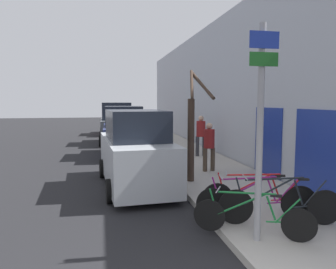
# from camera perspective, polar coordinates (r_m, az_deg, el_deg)

# --- Properties ---
(ground_plane) EXTENTS (80.00, 80.00, 0.00)m
(ground_plane) POSITION_cam_1_polar(r_m,az_deg,el_deg) (14.06, -6.40, -4.91)
(ground_plane) COLOR black
(sidewalk_curb) EXTENTS (3.20, 32.00, 0.15)m
(sidewalk_curb) POSITION_cam_1_polar(r_m,az_deg,el_deg) (17.18, 1.45, -2.66)
(sidewalk_curb) COLOR #ADA89E
(sidewalk_curb) RESTS_ON ground
(building_facade) EXTENTS (0.23, 32.00, 6.50)m
(building_facade) POSITION_cam_1_polar(r_m,az_deg,el_deg) (17.40, 7.22, 7.83)
(building_facade) COLOR #B2B7C1
(building_facade) RESTS_ON ground
(signpost) EXTENTS (0.53, 0.14, 3.77)m
(signpost) POSITION_cam_1_polar(r_m,az_deg,el_deg) (5.84, 15.75, 1.25)
(signpost) COLOR #939399
(signpost) RESTS_ON sidewalk_curb
(bicycle_0) EXTENTS (1.92, 1.12, 0.84)m
(bicycle_0) POSITION_cam_1_polar(r_m,az_deg,el_deg) (6.33, 14.50, -13.73)
(bicycle_0) COLOR black
(bicycle_0) RESTS_ON sidewalk_curb
(bicycle_1) EXTENTS (2.43, 0.66, 0.98)m
(bicycle_1) POSITION_cam_1_polar(r_m,az_deg,el_deg) (7.04, 18.95, -11.43)
(bicycle_1) COLOR black
(bicycle_1) RESTS_ON sidewalk_curb
(bicycle_2) EXTENTS (2.40, 0.60, 0.92)m
(bicycle_2) POSITION_cam_1_polar(r_m,az_deg,el_deg) (7.20, 14.81, -11.07)
(bicycle_2) COLOR black
(bicycle_2) RESTS_ON sidewalk_curb
(bicycle_3) EXTENTS (2.30, 0.84, 0.93)m
(bicycle_3) POSITION_cam_1_polar(r_m,az_deg,el_deg) (7.46, 15.49, -10.47)
(bicycle_3) COLOR black
(bicycle_3) RESTS_ON sidewalk_curb
(parked_car_0) EXTENTS (2.21, 4.82, 2.34)m
(parked_car_0) POSITION_cam_1_polar(r_m,az_deg,el_deg) (9.99, -5.69, -3.12)
(parked_car_0) COLOR #B2B7BC
(parked_car_0) RESTS_ON ground
(parked_car_1) EXTENTS (2.13, 4.18, 2.38)m
(parked_car_1) POSITION_cam_1_polar(r_m,az_deg,el_deg) (15.71, -7.78, 0.13)
(parked_car_1) COLOR navy
(parked_car_1) RESTS_ON ground
(parked_car_2) EXTENTS (2.12, 4.12, 2.52)m
(parked_car_2) POSITION_cam_1_polar(r_m,az_deg,el_deg) (20.42, -8.98, 1.60)
(parked_car_2) COLOR #51565B
(parked_car_2) RESTS_ON ground
(parked_car_3) EXTENTS (2.20, 4.56, 2.21)m
(parked_car_3) POSITION_cam_1_polar(r_m,az_deg,el_deg) (26.25, -9.35, 2.22)
(parked_car_3) COLOR maroon
(parked_car_3) RESTS_ON ground
(pedestrian_near) EXTENTS (0.45, 0.38, 1.71)m
(pedestrian_near) POSITION_cam_1_polar(r_m,az_deg,el_deg) (11.57, 7.17, -1.55)
(pedestrian_near) COLOR #4C3D2D
(pedestrian_near) RESTS_ON sidewalk_curb
(pedestrian_far) EXTENTS (0.48, 0.40, 1.81)m
(pedestrian_far) POSITION_cam_1_polar(r_m,az_deg,el_deg) (14.75, 5.75, 0.30)
(pedestrian_far) COLOR #333338
(pedestrian_far) RESTS_ON sidewalk_curb
(street_tree) EXTENTS (0.81, 1.37, 3.40)m
(street_tree) POSITION_cam_1_polar(r_m,az_deg,el_deg) (9.91, 4.27, 0.95)
(street_tree) COLOR #3D2D23
(street_tree) RESTS_ON sidewalk_curb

